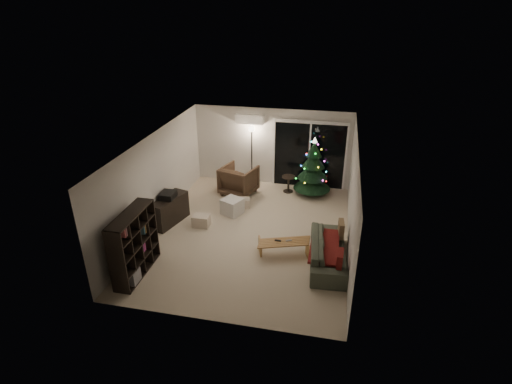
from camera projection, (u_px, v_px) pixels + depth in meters
room at (277, 176)px, 11.22m from camera, size 6.50×7.51×2.60m
bookshelf at (126, 243)px, 8.62m from camera, size 0.74×1.53×1.49m
media_cabinet at (169, 210)px, 10.76m from camera, size 0.75×1.27×0.75m
stereo at (168, 195)px, 10.56m from camera, size 0.38×0.45×0.16m
armchair at (239, 180)px, 12.36m from camera, size 1.21×1.23×0.91m
ottoman at (232, 206)px, 11.27m from camera, size 0.67×0.67×0.46m
cardboard_box_a at (201, 221)px, 10.68m from camera, size 0.45×0.34×0.32m
cardboard_box_b at (243, 203)px, 11.69m from camera, size 0.43×0.36×0.27m
side_table at (288, 184)px, 12.56m from camera, size 0.52×0.52×0.52m
floor_lamp at (252, 157)px, 12.75m from camera, size 0.31×0.31×1.93m
sofa at (328, 251)px, 9.12m from camera, size 0.95×2.11×0.60m
sofa_throw at (324, 246)px, 9.08m from camera, size 0.64×1.48×0.05m
cushion_a at (341, 229)px, 9.55m from camera, size 0.15×0.40×0.39m
cushion_b at (340, 260)px, 8.40m from camera, size 0.15×0.40×0.39m
coffee_table at (284, 248)px, 9.42m from camera, size 1.28×0.79×0.38m
remote_a at (278, 240)px, 9.36m from camera, size 0.15×0.05×0.02m
remote_b at (289, 241)px, 9.36m from camera, size 0.15×0.09×0.02m
christmas_tree at (313, 167)px, 12.11m from camera, size 1.36×1.36×1.85m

